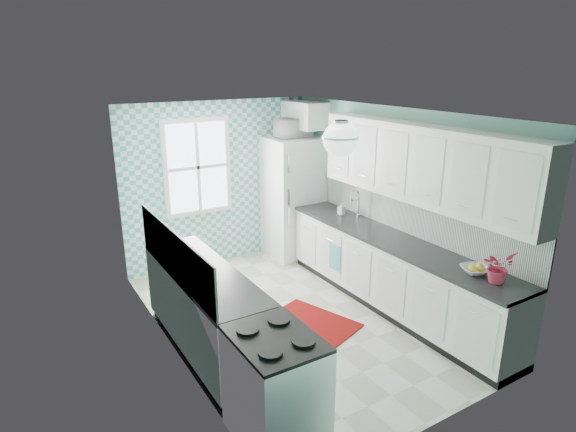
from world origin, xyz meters
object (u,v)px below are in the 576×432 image
ceiling_light (340,139)px  fruit_bowl (475,270)px  sink (349,220)px  stove (276,387)px  fridge (293,197)px  microwave (294,128)px  potted_plant (498,267)px

ceiling_light → fruit_bowl: 1.97m
ceiling_light → sink: 2.25m
stove → sink: size_ratio=1.79×
sink → ceiling_light: bearing=-132.0°
fridge → microwave: size_ratio=3.64×
fridge → ceiling_light: bearing=-110.5°
fridge → microwave: (0.00, 0.00, 1.11)m
fridge → fruit_bowl: 3.42m
fridge → sink: fridge is taller
fridge → microwave: 1.11m
sink → fruit_bowl: (-0.00, -2.09, 0.04)m
sink → fruit_bowl: bearing=-89.3°
stove → fruit_bowl: (2.40, 0.01, 0.48)m
ceiling_light → fruit_bowl: (1.20, -0.79, -1.35)m
stove → fridge: bearing=55.4°
fridge → stove: bearing=-121.5°
fruit_bowl → microwave: 3.59m
sink → microwave: (-0.09, 1.33, 1.13)m
ceiling_light → fridge: ceiling_light is taller
potted_plant → microwave: microwave is taller
fridge → potted_plant: fridge is taller
potted_plant → microwave: (-0.09, 3.67, 0.96)m
ceiling_light → fruit_bowl: bearing=-33.4°
ceiling_light → microwave: size_ratio=0.66×
stove → fruit_bowl: bearing=-0.4°
sink → potted_plant: 2.35m
stove → microwave: 4.42m
ceiling_light → fridge: (1.11, 2.63, -1.36)m
ceiling_light → fruit_bowl: ceiling_light is taller
stove → sink: 3.22m
fruit_bowl → sink: bearing=89.9°
microwave → sink: bearing=92.1°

